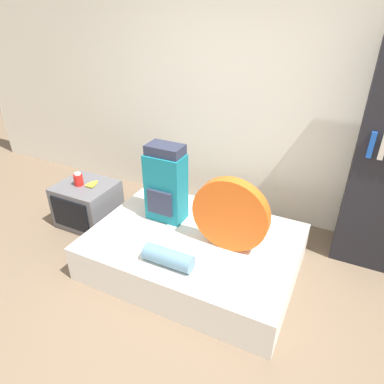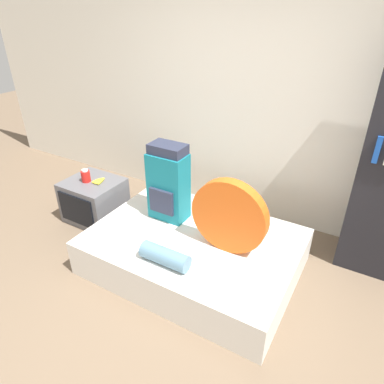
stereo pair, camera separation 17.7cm
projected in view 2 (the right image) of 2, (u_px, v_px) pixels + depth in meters
The scene contains 9 objects.
ground_plane at pixel (150, 334), 2.57m from camera, with size 16.00×16.00×0.00m, color brown.
wall_back at pixel (261, 102), 3.46m from camera, with size 8.00×0.05×2.60m.
bed at pixel (194, 251), 3.16m from camera, with size 1.83×1.30×0.34m.
backpack at pixel (168, 183), 3.18m from camera, with size 0.36×0.25×0.75m.
tent_bag at pixel (229, 216), 2.76m from camera, with size 0.65×0.10×0.65m.
sleeping_roll at pixel (165, 256), 2.72m from camera, with size 0.42×0.14×0.14m.
television at pixel (94, 200), 3.84m from camera, with size 0.59×0.54×0.47m.
canister at pixel (86, 176), 3.70m from camera, with size 0.10×0.10×0.14m.
banana_bunch at pixel (100, 181), 3.71m from camera, with size 0.12×0.16×0.03m.
Camera 2 is at (1.14, -1.32, 2.19)m, focal length 32.00 mm.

